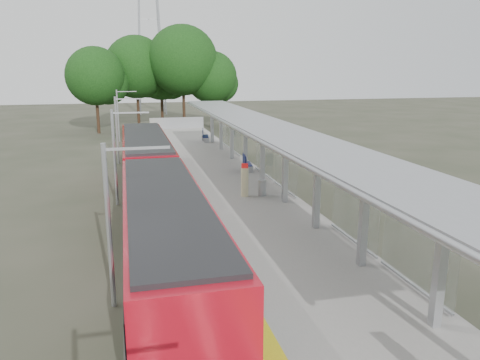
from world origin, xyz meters
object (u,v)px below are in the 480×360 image
at_px(litter_bin, 262,188).
at_px(info_pillar_far, 245,182).
at_px(train, 153,189).
at_px(bench_far, 204,135).
at_px(bench_mid, 246,162).

bearing_deg(litter_bin, info_pillar_far, 172.63).
relative_size(train, bench_far, 15.81).
relative_size(bench_mid, litter_bin, 1.88).
bearing_deg(train, info_pillar_far, 15.56).
height_order(train, bench_mid, train).
relative_size(bench_mid, info_pillar_far, 0.92).
bearing_deg(bench_mid, litter_bin, -88.83).
relative_size(bench_far, litter_bin, 2.01).
xyz_separation_m(train, bench_far, (5.85, 20.31, -0.44)).
distance_m(train, litter_bin, 5.89).
bearing_deg(bench_far, bench_mid, -78.39).
xyz_separation_m(bench_mid, info_pillar_far, (-1.63, -6.03, 0.20)).
distance_m(bench_far, litter_bin, 19.09).
relative_size(bench_mid, bench_far, 0.94).
height_order(bench_far, litter_bin, bench_far).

